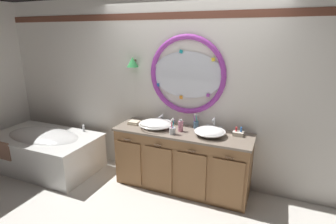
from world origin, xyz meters
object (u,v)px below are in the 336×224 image
object	(u,v)px
soap_dispenser	(181,126)
toiletry_basket	(238,133)
toothbrush_holder_left	(172,130)
sink_basin_right	(210,132)
sink_basin_left	(156,124)
bathtub	(45,148)
toothbrush_holder_right	(196,124)
folded_hand_towel	(134,123)

from	to	relation	value
soap_dispenser	toiletry_basket	size ratio (longest dim) A/B	1.28
toothbrush_holder_left	soap_dispenser	distance (m)	0.16
sink_basin_right	soap_dispenser	distance (m)	0.40
sink_basin_left	bathtub	bearing A→B (deg)	-170.49
toothbrush_holder_left	soap_dispenser	world-z (taller)	toothbrush_holder_left
sink_basin_right	soap_dispenser	world-z (taller)	soap_dispenser
toiletry_basket	toothbrush_holder_right	bearing A→B (deg)	175.10
toothbrush_holder_left	folded_hand_towel	distance (m)	0.68
sink_basin_right	soap_dispenser	xyz separation A→B (m)	(-0.40, 0.02, 0.02)
sink_basin_left	toothbrush_holder_left	size ratio (longest dim) A/B	2.14
sink_basin_left	sink_basin_right	xyz separation A→B (m)	(0.76, 0.00, -0.00)
toothbrush_holder_right	toiletry_basket	bearing A→B (deg)	-4.90
sink_basin_left	toiletry_basket	xyz separation A→B (m)	(1.10, 0.16, -0.03)
sink_basin_right	bathtub	bearing A→B (deg)	-173.27
bathtub	sink_basin_left	size ratio (longest dim) A/B	3.63
toothbrush_holder_left	folded_hand_towel	xyz separation A→B (m)	(-0.66, 0.16, -0.03)
bathtub	sink_basin_left	world-z (taller)	sink_basin_left
toothbrush_holder_left	bathtub	bearing A→B (deg)	-175.18
soap_dispenser	toiletry_basket	bearing A→B (deg)	10.87
bathtub	sink_basin_right	bearing A→B (deg)	6.73
sink_basin_right	toothbrush_holder_right	distance (m)	0.32
bathtub	soap_dispenser	distance (m)	2.28
sink_basin_right	sink_basin_left	bearing A→B (deg)	-180.00
folded_hand_towel	toiletry_basket	size ratio (longest dim) A/B	1.17
soap_dispenser	folded_hand_towel	bearing A→B (deg)	178.88
soap_dispenser	bathtub	bearing A→B (deg)	-171.63
sink_basin_left	folded_hand_towel	size ratio (longest dim) A/B	2.99
toothbrush_holder_left	toiletry_basket	bearing A→B (deg)	19.57
bathtub	toothbrush_holder_right	bearing A→B (deg)	12.37
toothbrush_holder_right	soap_dispenser	distance (m)	0.25
toothbrush_holder_left	sink_basin_left	bearing A→B (deg)	157.09
bathtub	toothbrush_holder_right	distance (m)	2.45
toothbrush_holder_right	toiletry_basket	xyz separation A→B (m)	(0.58, -0.05, -0.02)
sink_basin_left	toothbrush_holder_right	distance (m)	0.55
bathtub	sink_basin_right	xyz separation A→B (m)	(2.58, 0.30, 0.56)
sink_basin_right	folded_hand_towel	distance (m)	1.12
sink_basin_right	toothbrush_holder_left	world-z (taller)	toothbrush_holder_left
toothbrush_holder_left	folded_hand_towel	world-z (taller)	toothbrush_holder_left
toothbrush_holder_right	folded_hand_towel	bearing A→B (deg)	-168.52
toothbrush_holder_left	toothbrush_holder_right	xyz separation A→B (m)	(0.22, 0.33, 0.00)
toothbrush_holder_right	toiletry_basket	world-z (taller)	toothbrush_holder_right
sink_basin_right	toothbrush_holder_left	distance (m)	0.48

